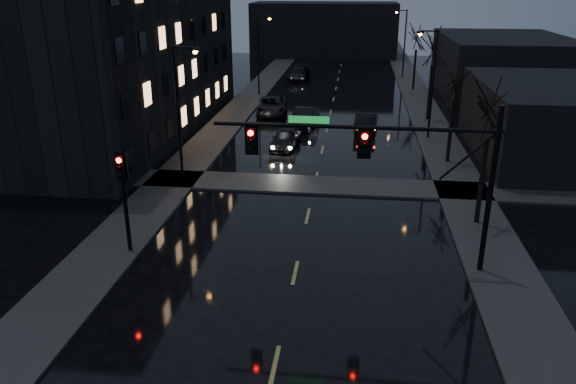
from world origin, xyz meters
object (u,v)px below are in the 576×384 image
(oncoming_car_b, at_px, (304,118))
(oncoming_car_d, at_px, (299,74))
(lead_car, at_px, (366,121))
(oncoming_car_c, at_px, (272,106))
(oncoming_car_a, at_px, (285,138))

(oncoming_car_b, bearing_deg, oncoming_car_d, 103.42)
(oncoming_car_b, height_order, lead_car, oncoming_car_b)
(oncoming_car_b, relative_size, oncoming_car_c, 0.86)
(oncoming_car_c, height_order, oncoming_car_d, oncoming_car_d)
(lead_car, bearing_deg, oncoming_car_d, -67.06)
(oncoming_car_d, bearing_deg, oncoming_car_b, -78.56)
(oncoming_car_a, distance_m, oncoming_car_b, 6.14)
(oncoming_car_b, xyz_separation_m, oncoming_car_d, (-2.76, 22.56, 0.00))
(lead_car, bearing_deg, oncoming_car_b, -1.30)
(oncoming_car_d, bearing_deg, oncoming_car_c, -87.16)
(oncoming_car_b, distance_m, oncoming_car_d, 22.73)
(oncoming_car_c, xyz_separation_m, lead_car, (8.28, -4.76, -0.02))
(oncoming_car_d, bearing_deg, lead_car, -66.92)
(oncoming_car_b, bearing_deg, lead_car, 0.83)
(oncoming_car_b, xyz_separation_m, oncoming_car_c, (-3.28, 4.27, -0.01))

